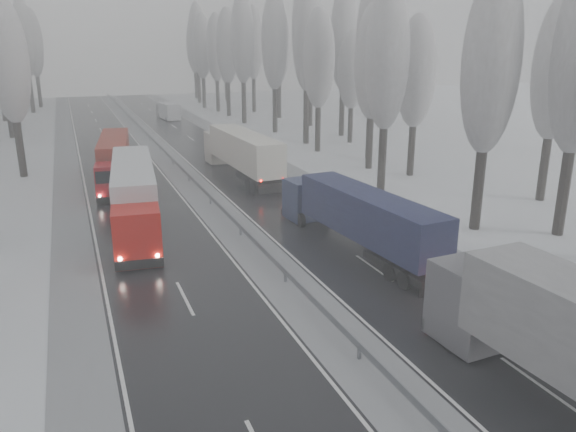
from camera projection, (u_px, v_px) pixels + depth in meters
ground at (417, 420)px, 18.46m from camera, size 260.00×260.00×0.00m
carriageway_right at (266, 192)px, 46.98m from camera, size 7.50×200.00×0.03m
carriageway_left at (138, 204)px, 43.31m from camera, size 7.50×200.00×0.03m
median_slush at (205, 198)px, 45.14m from camera, size 3.00×200.00×0.04m
shoulder_right at (320, 186)px, 48.71m from camera, size 2.40×200.00×0.04m
shoulder_left at (70, 211)px, 41.58m from camera, size 2.40×200.00×0.04m
median_guardrail at (204, 191)px, 44.96m from camera, size 0.12×200.00×0.76m
tree_16 at (491, 64)px, 34.53m from camera, size 3.60×3.60×16.53m
tree_17 at (557, 70)px, 41.64m from camera, size 3.60×3.60×15.54m
tree_18 at (387, 59)px, 44.45m from camera, size 3.60×3.60×16.58m
tree_19 at (416, 73)px, 50.31m from camera, size 3.60×3.60×14.57m
tree_20 at (373, 63)px, 53.03m from camera, size 3.60×3.60×15.71m
tree_21 at (373, 43)px, 56.82m from camera, size 3.60×3.60×18.62m
tree_22 at (319, 59)px, 61.98m from camera, size 3.60×3.60×15.86m
tree_23 at (352, 71)px, 68.17m from camera, size 3.60×3.60×13.55m
tree_24 at (307, 32)px, 66.25m from camera, size 3.60×3.60×20.49m
tree_25 at (344, 39)px, 72.42m from camera, size 3.60×3.60×19.44m
tree_26 at (275, 42)px, 75.57m from camera, size 3.60×3.60×18.78m
tree_27 at (311, 48)px, 81.85m from camera, size 3.60×3.60×17.62m
tree_28 at (242, 39)px, 84.49m from camera, size 3.60×3.60×19.62m
tree_29 at (279, 45)px, 90.91m from camera, size 3.60×3.60×18.11m
tree_30 at (227, 46)px, 93.57m from camera, size 3.60×3.60×17.86m
tree_31 at (253, 44)px, 99.06m from camera, size 3.60×3.60×18.58m
tree_32 at (216, 48)px, 100.37m from camera, size 3.60×3.60×17.33m
tree_33 at (227, 59)px, 105.59m from camera, size 3.60×3.60×14.33m
tree_34 at (202, 47)px, 106.33m from camera, size 3.60×3.60×17.63m
tree_35 at (242, 45)px, 112.99m from camera, size 3.60×3.60×18.25m
tree_36 at (197, 38)px, 115.06m from camera, size 3.60×3.60×20.23m
tree_37 at (225, 50)px, 121.78m from camera, size 3.60×3.60×16.37m
tree_38 at (194, 45)px, 125.47m from camera, size 3.60×3.60×17.97m
tree_39 at (203, 51)px, 130.35m from camera, size 3.60×3.60×16.19m
tree_62 at (8, 62)px, 49.45m from camera, size 3.60×3.60×16.04m
tree_68 at (0, 53)px, 71.00m from camera, size 3.60×3.60×16.65m
tree_70 at (9, 50)px, 79.98m from camera, size 3.60×3.60×17.09m
tree_74 at (24, 39)px, 97.85m from camera, size 3.60×3.60×19.68m
tree_76 at (33, 44)px, 106.78m from camera, size 3.60×3.60×18.55m
tree_77 at (4, 58)px, 109.16m from camera, size 3.60×3.60×14.32m
tree_78 at (15, 40)px, 111.23m from camera, size 3.60×3.60×19.55m
tree_79 at (2, 49)px, 114.28m from camera, size 3.60×3.60×17.07m
truck_blue_box at (358, 215)px, 33.14m from camera, size 3.58×14.78×3.76m
truck_cream_box at (241, 151)px, 51.74m from camera, size 3.18×16.46×4.20m
box_truck_distant at (168, 111)px, 92.14m from camera, size 2.85×7.30×2.66m
truck_red_white at (134, 192)px, 37.14m from camera, size 4.24×16.61×4.22m
truck_red_red at (114, 157)px, 49.89m from camera, size 4.16×15.08×3.84m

